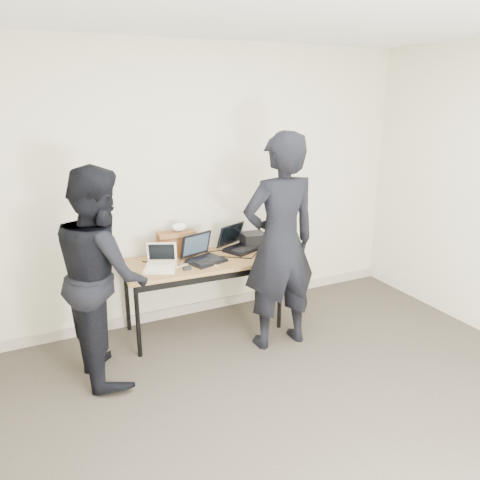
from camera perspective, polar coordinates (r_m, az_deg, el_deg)
room at (r=2.77m, az=12.67°, el=-1.36°), size 4.60×4.60×2.80m
desk at (r=4.44m, az=-4.49°, el=-3.20°), size 1.53×0.72×0.72m
laptop_beige at (r=4.25m, az=-9.65°, el=-2.89°), size 0.36×0.35×0.22m
laptop_center at (r=4.40m, az=-4.58°, el=-1.81°), size 0.41×0.40×0.25m
laptop_right at (r=4.70m, az=-0.23°, el=-0.48°), size 0.44×0.43×0.25m
leather_satchel at (r=4.53m, az=-7.72°, el=-0.40°), size 0.37×0.20×0.25m
tissue at (r=4.50m, az=-7.45°, el=1.57°), size 0.14×0.11×0.08m
equipment_box at (r=4.81m, az=1.63°, el=0.09°), size 0.25×0.22×0.13m
power_brick at (r=4.20m, az=-6.47°, el=-3.45°), size 0.07×0.04×0.03m
cables at (r=4.43m, az=-3.95°, el=-2.38°), size 1.14×0.41×0.01m
person_typist at (r=4.10m, az=4.88°, el=-0.41°), size 0.71×0.48×1.94m
person_observer at (r=3.84m, az=-16.48°, el=-4.03°), size 0.70×0.88×1.73m
baseboard at (r=5.08m, az=-4.15°, el=-7.94°), size 4.50×0.03×0.10m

